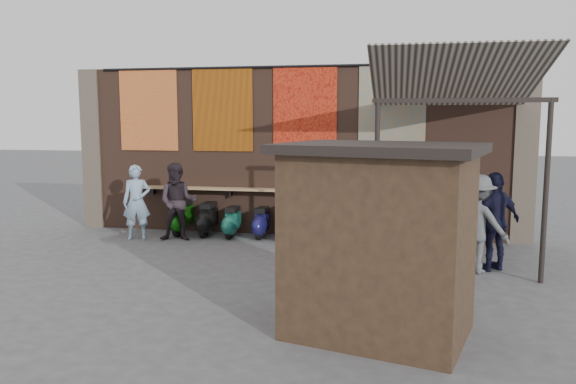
# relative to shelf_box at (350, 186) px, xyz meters

# --- Properties ---
(ground) EXTENTS (70.00, 70.00, 0.00)m
(ground) POSITION_rel_shelf_box_xyz_m (-1.40, -2.30, -1.24)
(ground) COLOR #474749
(ground) RESTS_ON ground
(brick_wall) EXTENTS (10.00, 0.40, 4.00)m
(brick_wall) POSITION_rel_shelf_box_xyz_m (-1.40, 0.40, 0.76)
(brick_wall) COLOR brown
(brick_wall) RESTS_ON ground
(pier_left) EXTENTS (0.50, 0.50, 4.00)m
(pier_left) POSITION_rel_shelf_box_xyz_m (-6.60, 0.40, 0.76)
(pier_left) COLOR #4C4238
(pier_left) RESTS_ON ground
(pier_right) EXTENTS (0.50, 0.50, 4.00)m
(pier_right) POSITION_rel_shelf_box_xyz_m (3.80, 0.40, 0.76)
(pier_right) COLOR #4C4238
(pier_right) RESTS_ON ground
(eating_counter) EXTENTS (8.00, 0.32, 0.05)m
(eating_counter) POSITION_rel_shelf_box_xyz_m (-1.40, 0.03, -0.14)
(eating_counter) COLOR #9E7A51
(eating_counter) RESTS_ON brick_wall
(shelf_box) EXTENTS (0.62, 0.32, 0.24)m
(shelf_box) POSITION_rel_shelf_box_xyz_m (0.00, 0.00, 0.00)
(shelf_box) COLOR white
(shelf_box) RESTS_ON eating_counter
(tapestry_redgold) EXTENTS (1.50, 0.02, 2.00)m
(tapestry_redgold) POSITION_rel_shelf_box_xyz_m (-5.00, 0.18, 1.76)
(tapestry_redgold) COLOR maroon
(tapestry_redgold) RESTS_ON brick_wall
(tapestry_sun) EXTENTS (1.50, 0.02, 2.00)m
(tapestry_sun) POSITION_rel_shelf_box_xyz_m (-3.10, 0.18, 1.76)
(tapestry_sun) COLOR orange
(tapestry_sun) RESTS_ON brick_wall
(tapestry_orange) EXTENTS (1.50, 0.02, 2.00)m
(tapestry_orange) POSITION_rel_shelf_box_xyz_m (-1.10, 0.18, 1.76)
(tapestry_orange) COLOR red
(tapestry_orange) RESTS_ON brick_wall
(tapestry_multi) EXTENTS (1.50, 0.02, 2.00)m
(tapestry_multi) POSITION_rel_shelf_box_xyz_m (0.90, 0.18, 1.76)
(tapestry_multi) COLOR teal
(tapestry_multi) RESTS_ON brick_wall
(hang_rail) EXTENTS (9.50, 0.06, 0.06)m
(hang_rail) POSITION_rel_shelf_box_xyz_m (-1.40, 0.17, 2.74)
(hang_rail) COLOR black
(hang_rail) RESTS_ON brick_wall
(scooter_stool_0) EXTENTS (0.40, 0.89, 0.84)m
(scooter_stool_0) POSITION_rel_shelf_box_xyz_m (-4.02, -0.25, -0.82)
(scooter_stool_0) COLOR #0F550C
(scooter_stool_0) RESTS_ON ground
(scooter_stool_1) EXTENTS (0.37, 0.83, 0.79)m
(scooter_stool_1) POSITION_rel_shelf_box_xyz_m (-3.36, -0.28, -0.85)
(scooter_stool_1) COLOR black
(scooter_stool_1) RESTS_ON ground
(scooter_stool_2) EXTENTS (0.34, 0.75, 0.71)m
(scooter_stool_2) POSITION_rel_shelf_box_xyz_m (-2.74, -0.32, -0.89)
(scooter_stool_2) COLOR #196454
(scooter_stool_2) RESTS_ON ground
(scooter_stool_3) EXTENTS (0.33, 0.74, 0.70)m
(scooter_stool_3) POSITION_rel_shelf_box_xyz_m (-2.04, -0.26, -0.89)
(scooter_stool_3) COLOR #17164F
(scooter_stool_3) RESTS_ON ground
(scooter_stool_4) EXTENTS (0.40, 0.88, 0.83)m
(scooter_stool_4) POSITION_rel_shelf_box_xyz_m (-1.39, -0.34, -0.83)
(scooter_stool_4) COLOR #13164A
(scooter_stool_4) RESTS_ON ground
(scooter_stool_5) EXTENTS (0.37, 0.83, 0.79)m
(scooter_stool_5) POSITION_rel_shelf_box_xyz_m (-0.80, -0.34, -0.85)
(scooter_stool_5) COLOR #0E2F9B
(scooter_stool_5) RESTS_ON ground
(scooter_stool_6) EXTENTS (0.34, 0.76, 0.72)m
(scooter_stool_6) POSITION_rel_shelf_box_xyz_m (-0.11, -0.26, -0.88)
(scooter_stool_6) COLOR #97570D
(scooter_stool_6) RESTS_ON ground
(scooter_stool_7) EXTENTS (0.35, 0.77, 0.73)m
(scooter_stool_7) POSITION_rel_shelf_box_xyz_m (0.57, -0.34, -0.88)
(scooter_stool_7) COLOR maroon
(scooter_stool_7) RESTS_ON ground
(scooter_stool_8) EXTENTS (0.33, 0.73, 0.70)m
(scooter_stool_8) POSITION_rel_shelf_box_xyz_m (1.17, -0.30, -0.89)
(scooter_stool_8) COLOR #0D4523
(scooter_stool_8) RESTS_ON ground
(scooter_stool_9) EXTENTS (0.39, 0.87, 0.83)m
(scooter_stool_9) POSITION_rel_shelf_box_xyz_m (1.78, -0.32, -0.83)
(scooter_stool_9) COLOR black
(scooter_stool_9) RESTS_ON ground
(scooter_stool_10) EXTENTS (0.32, 0.71, 0.67)m
(scooter_stool_10) POSITION_rel_shelf_box_xyz_m (2.48, -0.27, -0.91)
(scooter_stool_10) COLOR maroon
(scooter_stool_10) RESTS_ON ground
(diner_left) EXTENTS (0.73, 0.60, 1.73)m
(diner_left) POSITION_rel_shelf_box_xyz_m (-4.86, -0.90, -0.38)
(diner_left) COLOR #7F9DB9
(diner_left) RESTS_ON ground
(diner_right) EXTENTS (0.99, 0.85, 1.78)m
(diner_right) POSITION_rel_shelf_box_xyz_m (-3.85, -0.90, -0.35)
(diner_right) COLOR #281F25
(diner_right) RESTS_ON ground
(shopper_navy) EXTENTS (1.13, 0.96, 1.82)m
(shopper_navy) POSITION_rel_shelf_box_xyz_m (2.84, -2.20, -0.33)
(shopper_navy) COLOR black
(shopper_navy) RESTS_ON ground
(shopper_grey) EXTENTS (1.33, 1.13, 1.79)m
(shopper_grey) POSITION_rel_shelf_box_xyz_m (2.49, -2.40, -0.35)
(shopper_grey) COLOR #525457
(shopper_grey) RESTS_ON ground
(shopper_tan) EXTENTS (1.00, 1.07, 1.84)m
(shopper_tan) POSITION_rel_shelf_box_xyz_m (1.84, -1.50, -0.32)
(shopper_tan) COLOR #93885D
(shopper_tan) RESTS_ON ground
(market_stall) EXTENTS (2.51, 2.12, 2.34)m
(market_stall) POSITION_rel_shelf_box_xyz_m (0.86, -5.72, -0.07)
(market_stall) COLOR black
(market_stall) RESTS_ON ground
(stall_roof) EXTENTS (2.82, 2.43, 0.12)m
(stall_roof) POSITION_rel_shelf_box_xyz_m (0.86, -5.72, 1.16)
(stall_roof) COLOR black
(stall_roof) RESTS_ON market_stall
(stall_sign) EXTENTS (1.17, 0.35, 0.50)m
(stall_sign) POSITION_rel_shelf_box_xyz_m (1.08, -4.91, 0.46)
(stall_sign) COLOR gold
(stall_sign) RESTS_ON market_stall
(stall_shelf) EXTENTS (1.76, 0.56, 0.06)m
(stall_shelf) POSITION_rel_shelf_box_xyz_m (1.08, -4.91, -0.39)
(stall_shelf) COLOR #473321
(stall_shelf) RESTS_ON market_stall
(awning_canvas) EXTENTS (3.20, 3.28, 0.97)m
(awning_canvas) POSITION_rel_shelf_box_xyz_m (2.10, -1.40, 2.31)
(awning_canvas) COLOR beige
(awning_canvas) RESTS_ON brick_wall
(awning_ledger) EXTENTS (3.30, 0.08, 0.12)m
(awning_ledger) POSITION_rel_shelf_box_xyz_m (2.10, 0.19, 2.71)
(awning_ledger) COLOR #33261C
(awning_ledger) RESTS_ON brick_wall
(awning_header) EXTENTS (3.00, 0.08, 0.08)m
(awning_header) POSITION_rel_shelf_box_xyz_m (2.10, -2.90, 1.84)
(awning_header) COLOR black
(awning_header) RESTS_ON awning_post_left
(awning_post_left) EXTENTS (0.09, 0.09, 3.10)m
(awning_post_left) POSITION_rel_shelf_box_xyz_m (0.70, -2.90, 0.31)
(awning_post_left) COLOR black
(awning_post_left) RESTS_ON ground
(awning_post_right) EXTENTS (0.09, 0.09, 3.10)m
(awning_post_right) POSITION_rel_shelf_box_xyz_m (3.50, -2.90, 0.31)
(awning_post_right) COLOR black
(awning_post_right) RESTS_ON ground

